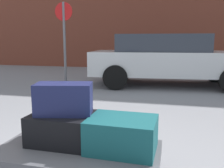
{
  "coord_description": "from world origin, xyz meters",
  "views": [
    {
      "loc": [
        0.74,
        -1.82,
        1.23
      ],
      "look_at": [
        0.0,
        1.2,
        0.69
      ],
      "focal_mm": 39.51,
      "sensor_mm": 36.0,
      "label": 1
    }
  ],
  "objects_px": {
    "luggage_cart": "(78,157)",
    "no_parking_sign": "(64,35)",
    "suitcase_black_front_left": "(65,128)",
    "parked_car": "(168,59)",
    "duffel_bag_navy_topmost_pile": "(64,99)",
    "suitcase_teal_rear_left": "(122,134)"
  },
  "relations": [
    {
      "from": "suitcase_black_front_left",
      "to": "parked_car",
      "type": "bearing_deg",
      "value": 82.1
    },
    {
      "from": "luggage_cart",
      "to": "suitcase_black_front_left",
      "type": "relative_size",
      "value": 2.34
    },
    {
      "from": "suitcase_black_front_left",
      "to": "suitcase_teal_rear_left",
      "type": "height_order",
      "value": "suitcase_teal_rear_left"
    },
    {
      "from": "suitcase_black_front_left",
      "to": "parked_car",
      "type": "height_order",
      "value": "parked_car"
    },
    {
      "from": "duffel_bag_navy_topmost_pile",
      "to": "no_parking_sign",
      "type": "xyz_separation_m",
      "value": [
        -2.04,
        4.51,
        0.68
      ]
    },
    {
      "from": "suitcase_teal_rear_left",
      "to": "no_parking_sign",
      "type": "distance_m",
      "value": 5.3
    },
    {
      "from": "duffel_bag_navy_topmost_pile",
      "to": "parked_car",
      "type": "height_order",
      "value": "parked_car"
    },
    {
      "from": "suitcase_teal_rear_left",
      "to": "parked_car",
      "type": "distance_m",
      "value": 5.2
    },
    {
      "from": "suitcase_black_front_left",
      "to": "duffel_bag_navy_topmost_pile",
      "type": "distance_m",
      "value": 0.27
    },
    {
      "from": "duffel_bag_navy_topmost_pile",
      "to": "suitcase_black_front_left",
      "type": "bearing_deg",
      "value": 167.47
    },
    {
      "from": "suitcase_teal_rear_left",
      "to": "no_parking_sign",
      "type": "bearing_deg",
      "value": 121.16
    },
    {
      "from": "luggage_cart",
      "to": "suitcase_teal_rear_left",
      "type": "relative_size",
      "value": 2.47
    },
    {
      "from": "suitcase_black_front_left",
      "to": "no_parking_sign",
      "type": "relative_size",
      "value": 0.25
    },
    {
      "from": "luggage_cart",
      "to": "parked_car",
      "type": "bearing_deg",
      "value": 83.34
    },
    {
      "from": "luggage_cart",
      "to": "no_parking_sign",
      "type": "bearing_deg",
      "value": 115.48
    },
    {
      "from": "parked_car",
      "to": "no_parking_sign",
      "type": "xyz_separation_m",
      "value": [
        -2.81,
        -0.64,
        0.66
      ]
    },
    {
      "from": "no_parking_sign",
      "to": "parked_car",
      "type": "bearing_deg",
      "value": 12.88
    },
    {
      "from": "luggage_cart",
      "to": "parked_car",
      "type": "distance_m",
      "value": 5.31
    },
    {
      "from": "suitcase_black_front_left",
      "to": "no_parking_sign",
      "type": "bearing_deg",
      "value": 114.94
    },
    {
      "from": "suitcase_black_front_left",
      "to": "duffel_bag_navy_topmost_pile",
      "type": "bearing_deg",
      "value": 0.63
    },
    {
      "from": "suitcase_black_front_left",
      "to": "suitcase_teal_rear_left",
      "type": "xyz_separation_m",
      "value": [
        0.52,
        -0.04,
        0.01
      ]
    },
    {
      "from": "suitcase_teal_rear_left",
      "to": "duffel_bag_navy_topmost_pile",
      "type": "xyz_separation_m",
      "value": [
        -0.52,
        0.04,
        0.26
      ]
    }
  ]
}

